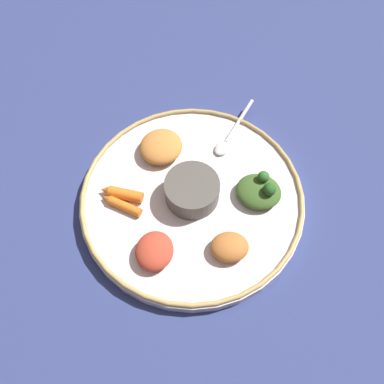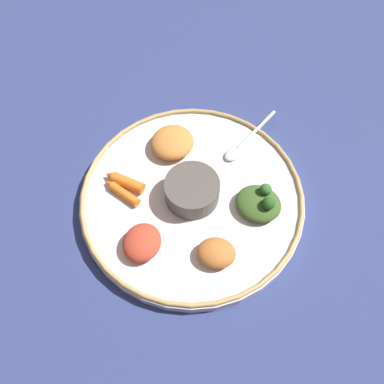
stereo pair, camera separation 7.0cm
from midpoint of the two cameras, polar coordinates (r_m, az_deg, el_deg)
name	(u,v)px [view 1 (the left image)]	position (r m, az deg, el deg)	size (l,w,h in m)	color
ground_plane	(192,202)	(0.73, -2.73, -1.66)	(2.40, 2.40, 0.00)	navy
platter	(192,199)	(0.72, -2.76, -1.26)	(0.39, 0.39, 0.02)	silver
platter_rim	(192,195)	(0.71, -2.81, -0.73)	(0.38, 0.38, 0.01)	tan
center_bowl	(192,190)	(0.69, -2.88, 0.05)	(0.09, 0.09, 0.04)	#4C4742
spoon	(230,136)	(0.77, 2.66, 7.55)	(0.15, 0.03, 0.01)	silver
greens_pile	(259,191)	(0.70, 6.54, -0.07)	(0.09, 0.10, 0.04)	#385623
carrot_near_spoon	(122,194)	(0.72, -12.40, -0.48)	(0.04, 0.08, 0.02)	orange
carrot_outer	(122,205)	(0.71, -12.49, -2.03)	(0.03, 0.08, 0.02)	orange
mound_berbere_red	(154,251)	(0.66, -8.28, -8.36)	(0.07, 0.06, 0.03)	#B73D28
mound_chickpea	(230,247)	(0.65, 2.19, -7.90)	(0.06, 0.05, 0.03)	#B2662D
mound_squash	(161,147)	(0.75, -6.98, 6.04)	(0.08, 0.08, 0.03)	#C67A38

